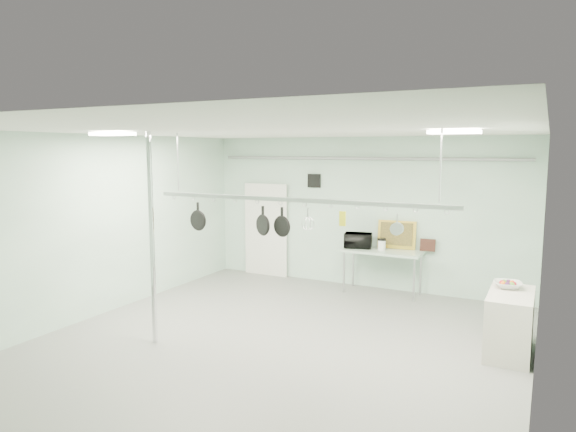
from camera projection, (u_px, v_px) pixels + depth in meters
The scene contains 25 objects.
floor at pixel (271, 348), 7.62m from camera, with size 8.00×8.00×0.00m, color gray.
ceiling at pixel (270, 131), 7.21m from camera, with size 7.00×8.00×0.02m, color silver.
back_wall at pixel (361, 212), 10.94m from camera, with size 7.00×0.02×3.20m, color silver.
right_wall at pixel (539, 267), 5.84m from camera, with size 0.02×8.00×3.20m, color silver.
door at pixel (266, 231), 12.00m from camera, with size 1.10×0.10×2.20m, color silver.
wall_vent at pixel (314, 181), 11.33m from camera, with size 0.30×0.04×0.30m, color black.
conduit_pipe at pixel (361, 158), 10.71m from camera, with size 0.07×0.07×6.60m, color gray.
chrome_pole at pixel (152, 239), 7.65m from camera, with size 0.08×0.08×3.20m, color silver.
prep_table at pixel (382, 254), 10.42m from camera, with size 1.60×0.70×0.91m.
side_cabinet at pixel (510, 323), 7.38m from camera, with size 0.60×1.20×0.90m, color beige.
pot_rack at pixel (293, 198), 7.51m from camera, with size 4.80×0.06×1.00m.
light_panel_left at pixel (112, 134), 7.50m from camera, with size 0.65×0.30×0.05m, color white.
light_panel_right at pixel (454, 132), 6.66m from camera, with size 0.65×0.30×0.05m, color white.
microwave at pixel (358, 240), 10.65m from camera, with size 0.55×0.38×0.31m, color black.
coffee_canister at pixel (382, 245), 10.40m from camera, with size 0.16×0.16×0.20m, color white.
painting_large at pixel (397, 235), 10.55m from camera, with size 0.78×0.05×0.58m, color gold.
painting_small at pixel (428, 245), 10.28m from camera, with size 0.30×0.04×0.25m, color #341912.
fruit_bowl at pixel (508, 285), 7.57m from camera, with size 0.40×0.40×0.10m, color silver.
skillet_left at pixel (198, 216), 8.33m from camera, with size 0.33×0.06×0.44m, color black, non-canonical shape.
skillet_mid at pixel (263, 220), 7.78m from camera, with size 0.32×0.06×0.44m, color black, non-canonical shape.
skillet_right at pixel (282, 222), 7.63m from camera, with size 0.32×0.06×0.45m, color black, non-canonical shape.
whisk at pixel (308, 220), 7.44m from camera, with size 0.19×0.19×0.34m, color silver, non-canonical shape.
grater at pixel (343, 219), 7.19m from camera, with size 0.09×0.02×0.23m, color yellow, non-canonical shape.
saucepan at pixel (397, 225), 6.84m from camera, with size 0.17×0.09×0.29m, color #A4A3A8, non-canonical shape.
fruit_cluster at pixel (508, 282), 7.57m from camera, with size 0.24×0.24×0.09m, color #B51021, non-canonical shape.
Camera 1 is at (3.54, -6.39, 2.93)m, focal length 32.00 mm.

